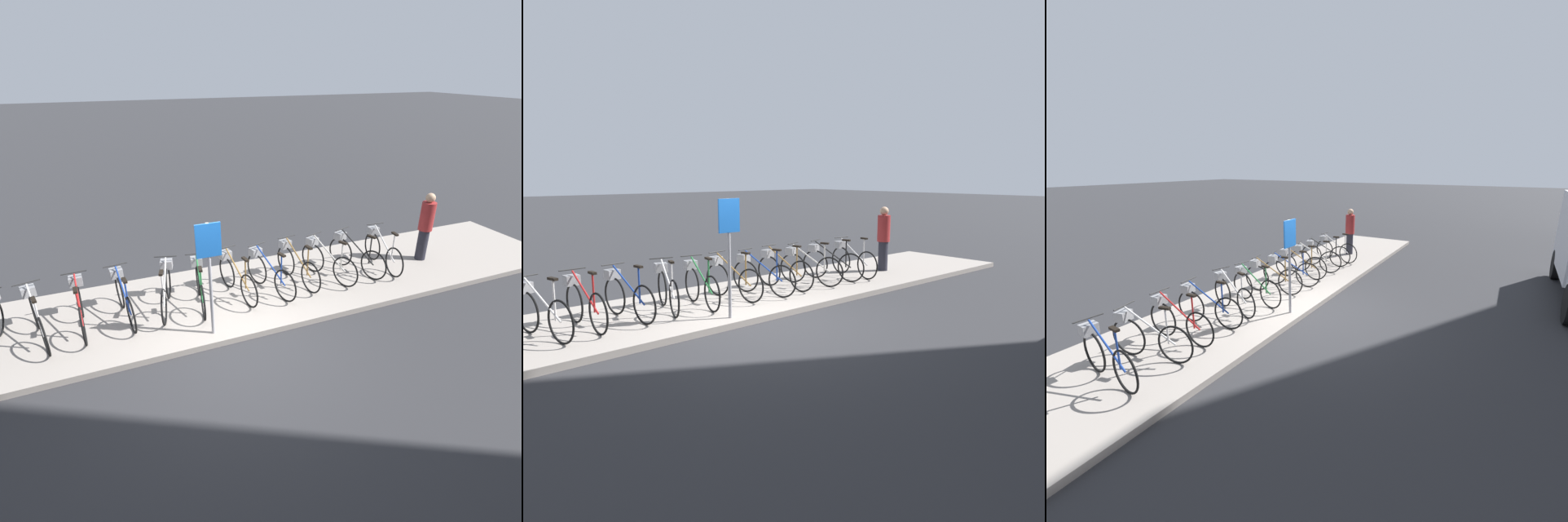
% 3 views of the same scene
% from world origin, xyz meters
% --- Properties ---
extents(ground_plane, '(120.00, 120.00, 0.00)m').
position_xyz_m(ground_plane, '(0.00, 0.00, 0.00)').
color(ground_plane, '#2D2D30').
extents(sidewalk, '(17.64, 2.99, 0.12)m').
position_xyz_m(sidewalk, '(0.00, 1.49, 0.06)').
color(sidewalk, '#9E9389').
rests_on(sidewalk, ground_plane).
extents(parked_bicycle_1, '(0.56, 1.65, 1.04)m').
position_xyz_m(parked_bicycle_1, '(-3.40, 1.35, 0.57)').
color(parked_bicycle_1, black).
rests_on(parked_bicycle_1, sidewalk).
extents(parked_bicycle_2, '(0.46, 1.69, 1.04)m').
position_xyz_m(parked_bicycle_2, '(-2.68, 1.45, 0.57)').
color(parked_bicycle_2, black).
rests_on(parked_bicycle_2, sidewalk).
extents(parked_bicycle_3, '(0.46, 1.68, 1.04)m').
position_xyz_m(parked_bicycle_3, '(-1.90, 1.49, 0.57)').
color(parked_bicycle_3, black).
rests_on(parked_bicycle_3, sidewalk).
extents(parked_bicycle_4, '(0.59, 1.64, 1.04)m').
position_xyz_m(parked_bicycle_4, '(-1.07, 1.53, 0.57)').
color(parked_bicycle_4, black).
rests_on(parked_bicycle_4, sidewalk).
extents(parked_bicycle_5, '(0.46, 1.67, 1.04)m').
position_xyz_m(parked_bicycle_5, '(-0.41, 1.41, 0.57)').
color(parked_bicycle_5, black).
rests_on(parked_bicycle_5, sidewalk).
extents(parked_bicycle_6, '(0.46, 1.67, 1.04)m').
position_xyz_m(parked_bicycle_6, '(0.39, 1.49, 0.57)').
color(parked_bicycle_6, black).
rests_on(parked_bicycle_6, sidewalk).
extents(parked_bicycle_7, '(0.59, 1.64, 1.04)m').
position_xyz_m(parked_bicycle_7, '(1.11, 1.40, 0.57)').
color(parked_bicycle_7, black).
rests_on(parked_bicycle_7, sidewalk).
extents(parked_bicycle_8, '(0.46, 1.68, 1.04)m').
position_xyz_m(parked_bicycle_8, '(1.85, 1.53, 0.57)').
color(parked_bicycle_8, black).
rests_on(parked_bicycle_8, sidewalk).
extents(parked_bicycle_9, '(0.65, 1.62, 1.04)m').
position_xyz_m(parked_bicycle_9, '(2.58, 1.45, 0.57)').
color(parked_bicycle_9, black).
rests_on(parked_bicycle_9, sidewalk).
extents(parked_bicycle_10, '(0.64, 1.62, 1.04)m').
position_xyz_m(parked_bicycle_10, '(3.37, 1.50, 0.57)').
color(parked_bicycle_10, black).
rests_on(parked_bicycle_10, sidewalk).
extents(parked_bicycle_11, '(0.46, 1.68, 1.04)m').
position_xyz_m(parked_bicycle_11, '(4.14, 1.46, 0.57)').
color(parked_bicycle_11, black).
rests_on(parked_bicycle_11, sidewalk).
extents(pedestrian, '(0.34, 0.34, 1.73)m').
position_xyz_m(pedestrian, '(5.35, 1.40, 1.03)').
color(pedestrian, '#23232D').
rests_on(pedestrian, sidewalk).
extents(sign_post, '(0.44, 0.07, 2.17)m').
position_xyz_m(sign_post, '(-0.46, 0.29, 1.60)').
color(sign_post, '#99999E').
rests_on(sign_post, sidewalk).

